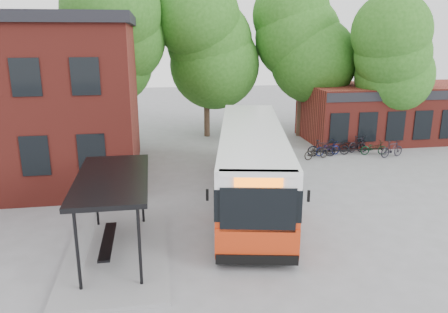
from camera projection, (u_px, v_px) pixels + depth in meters
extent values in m
plane|color=slate|center=(236.00, 232.00, 17.21)|extent=(100.00, 100.00, 0.00)
imported|color=black|center=(316.00, 152.00, 27.19)|extent=(1.93, 1.16, 0.96)
imported|color=black|center=(322.00, 148.00, 27.72)|extent=(1.88, 0.76, 1.10)
imported|color=#0F1955|center=(328.00, 148.00, 28.02)|extent=(1.88, 0.98, 0.94)
imported|color=black|center=(337.00, 148.00, 28.20)|extent=(1.59, 0.74, 0.92)
imported|color=black|center=(353.00, 145.00, 28.79)|extent=(1.87, 1.11, 0.93)
imported|color=black|center=(359.00, 144.00, 28.88)|extent=(1.91, 1.20, 1.11)
imported|color=black|center=(374.00, 148.00, 28.18)|extent=(1.78, 0.75, 0.91)
imported|color=black|center=(392.00, 149.00, 27.61)|extent=(1.83, 0.93, 1.06)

